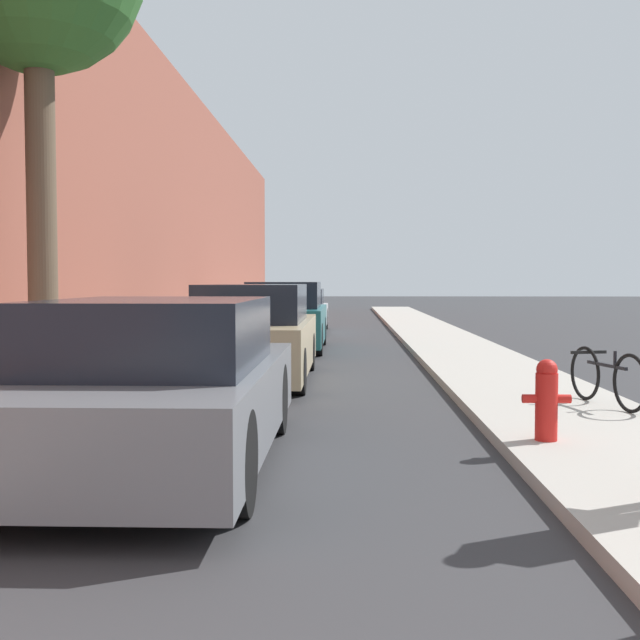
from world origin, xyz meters
name	(u,v)px	position (x,y,z in m)	size (l,w,h in m)	color
ground_plane	(321,353)	(0.00, 16.00, 0.00)	(120.00, 120.00, 0.00)	#333335
sidewalk_left	(184,350)	(-2.90, 16.00, 0.06)	(2.00, 52.00, 0.12)	#ADA89E
sidewalk_right	(459,351)	(2.90, 16.00, 0.06)	(2.00, 52.00, 0.12)	#ADA89E
building_facade_left	(119,186)	(-4.25, 16.00, 3.51)	(0.70, 52.00, 7.02)	brown
parked_car_grey	(161,387)	(-0.99, 5.98, 0.66)	(1.82, 4.43, 1.38)	black
parked_car_champagne	(255,336)	(-0.85, 11.43, 0.70)	(1.69, 4.63, 1.48)	black
parked_car_teal	(285,318)	(-0.81, 16.76, 0.71)	(1.71, 4.33, 1.50)	black
parked_car_silver	(297,311)	(-0.93, 22.84, 0.62)	(1.75, 4.25, 1.29)	black
fire_hydrant	(547,399)	(2.30, 6.57, 0.49)	(0.42, 0.19, 0.72)	red
bicycle	(606,377)	(3.46, 8.49, 0.45)	(0.49, 1.53, 0.64)	black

